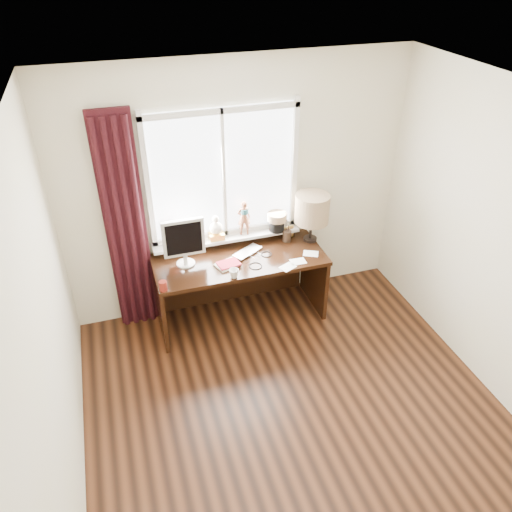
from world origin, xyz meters
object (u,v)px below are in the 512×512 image
object	(u,v)px
desk	(237,273)
monitor	(184,240)
table_lamp	(312,209)
mug	(234,273)
red_cup	(163,286)
laptop	(248,252)

from	to	relation	value
desk	monitor	xyz separation A→B (m)	(-0.53, -0.04, 0.52)
desk	table_lamp	distance (m)	1.00
desk	table_lamp	world-z (taller)	table_lamp
monitor	table_lamp	bearing A→B (deg)	2.28
mug	monitor	size ratio (longest dim) A/B	0.19
desk	monitor	bearing A→B (deg)	-175.35
monitor	red_cup	bearing A→B (deg)	-127.49
mug	table_lamp	xyz separation A→B (m)	(0.94, 0.41, 0.32)
red_cup	desk	bearing A→B (deg)	26.38
desk	monitor	size ratio (longest dim) A/B	3.47
desk	mug	bearing A→B (deg)	-109.66
mug	red_cup	distance (m)	0.66
laptop	desk	xyz separation A→B (m)	(-0.10, 0.03, -0.26)
laptop	monitor	distance (m)	0.68
mug	table_lamp	size ratio (longest dim) A/B	0.18
table_lamp	laptop	bearing A→B (deg)	-176.67
monitor	mug	bearing A→B (deg)	-42.43
red_cup	table_lamp	bearing A→B (deg)	14.26
laptop	red_cup	bearing A→B (deg)	171.00
monitor	table_lamp	size ratio (longest dim) A/B	0.94
red_cup	desk	distance (m)	0.94
red_cup	desk	size ratio (longest dim) A/B	0.06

